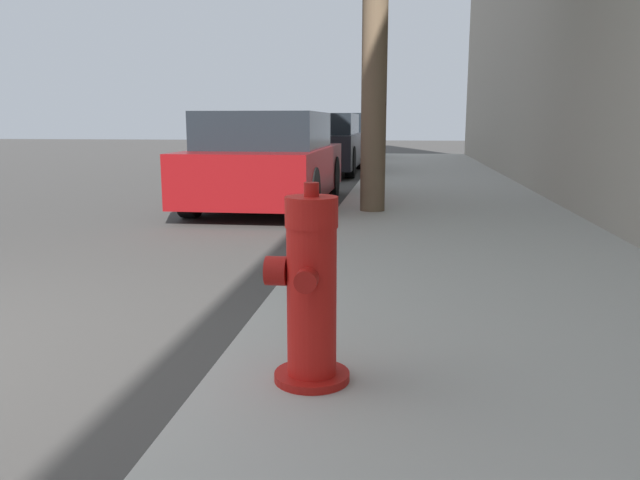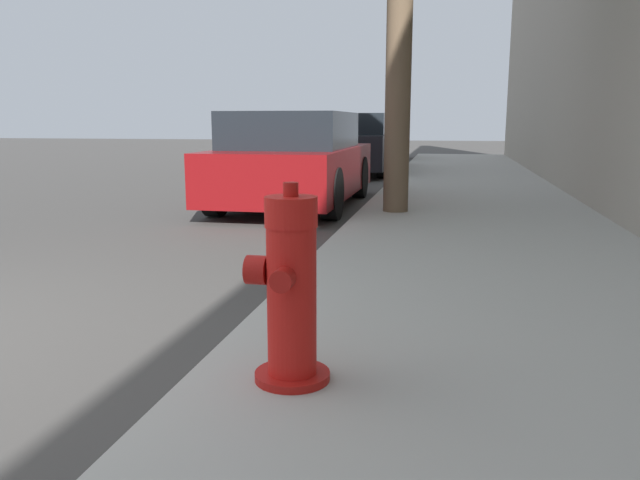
{
  "view_description": "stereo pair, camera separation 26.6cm",
  "coord_description": "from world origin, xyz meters",
  "px_view_note": "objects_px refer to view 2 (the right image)",
  "views": [
    {
      "loc": [
        2.77,
        -2.5,
        1.21
      ],
      "look_at": [
        2.27,
        1.22,
        0.5
      ],
      "focal_mm": 35.0,
      "sensor_mm": 36.0,
      "label": 1
    },
    {
      "loc": [
        3.03,
        -2.46,
        1.21
      ],
      "look_at": [
        2.27,
        1.22,
        0.5
      ],
      "focal_mm": 35.0,
      "sensor_mm": 36.0,
      "label": 2
    }
  ],
  "objects_px": {
    "parked_car_near": "(294,161)",
    "parked_car_mid": "(354,144)",
    "parked_car_far": "(375,138)",
    "fire_hydrant": "(290,292)"
  },
  "relations": [
    {
      "from": "parked_car_near",
      "to": "parked_car_mid",
      "type": "relative_size",
      "value": 0.9
    },
    {
      "from": "parked_car_near",
      "to": "parked_car_far",
      "type": "distance_m",
      "value": 11.31
    },
    {
      "from": "parked_car_far",
      "to": "parked_car_near",
      "type": "bearing_deg",
      "value": -89.19
    },
    {
      "from": "fire_hydrant",
      "to": "parked_car_near",
      "type": "distance_m",
      "value": 6.51
    },
    {
      "from": "parked_car_near",
      "to": "parked_car_far",
      "type": "height_order",
      "value": "parked_car_far"
    },
    {
      "from": "fire_hydrant",
      "to": "parked_car_near",
      "type": "height_order",
      "value": "parked_car_near"
    },
    {
      "from": "parked_car_near",
      "to": "fire_hydrant",
      "type": "bearing_deg",
      "value": -76.14
    },
    {
      "from": "fire_hydrant",
      "to": "parked_car_far",
      "type": "xyz_separation_m",
      "value": [
        -1.72,
        17.63,
        0.21
      ]
    },
    {
      "from": "parked_car_near",
      "to": "parked_car_far",
      "type": "relative_size",
      "value": 1.02
    },
    {
      "from": "fire_hydrant",
      "to": "parked_car_far",
      "type": "relative_size",
      "value": 0.22
    }
  ]
}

